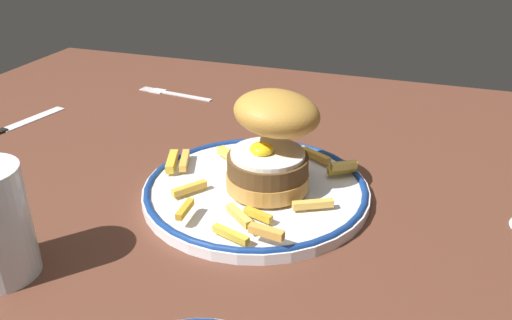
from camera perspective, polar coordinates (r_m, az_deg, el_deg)
name	(u,v)px	position (r cm, az deg, el deg)	size (l,w,h in cm)	color
ground_plane	(231,197)	(64.36, -2.76, -4.02)	(116.74, 94.03, 4.00)	#573022
dinner_plate	(256,189)	(60.20, 0.00, -3.20)	(25.94, 25.94, 1.60)	silver
burger	(273,139)	(57.34, 1.82, 2.25)	(13.79, 13.77, 11.35)	#BF833A
fries_pile	(252,177)	(59.84, -0.39, -1.91)	(23.06, 21.97, 1.69)	gold
fork	(173,93)	(93.35, -9.00, 7.21)	(14.46, 3.22, 0.36)	silver
knife	(5,129)	(85.90, -25.69, 3.11)	(4.85, 17.96, 0.70)	black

